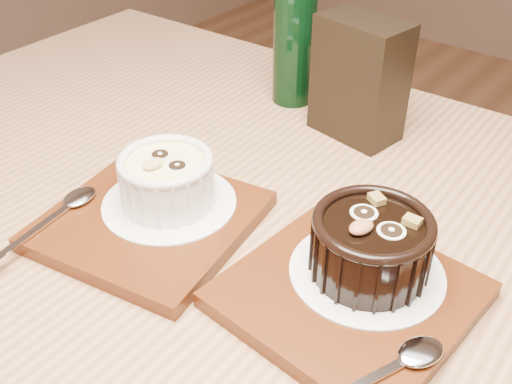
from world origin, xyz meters
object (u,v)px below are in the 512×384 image
Objects in this scene: tray_right at (349,295)px; green_bottle at (294,43)px; ramekin_white at (167,178)px; tray_left at (150,221)px; table at (266,324)px; ramekin_dark at (371,243)px; condiment_stand at (359,79)px.

tray_right is 0.90× the size of green_bottle.
tray_left is at bearing -87.18° from ramekin_white.
ramekin_white reaches higher than table.
tray_left is 2.00× the size of ramekin_white.
ramekin_dark is (0.20, 0.06, 0.04)m from tray_left.
ramekin_white is 0.26m from condiment_stand.
ramekin_white is at bearing -102.28° from condiment_stand.
table is 12.41× the size of ramekin_dark.
tray_right is 0.38m from green_bottle.
ramekin_white is (0.00, 0.02, 0.04)m from tray_left.
green_bottle is (-0.05, 0.30, 0.07)m from tray_left.
tray_right is (0.20, 0.01, -0.04)m from ramekin_white.
green_bottle is at bearing 166.85° from condiment_stand.
table is 6.81× the size of tray_left.
table is 13.61× the size of ramekin_white.
tray_left is 0.29m from condiment_stand.
ramekin_white reaches higher than tray_left.
tray_right is at bearing -2.32° from table.
tray_left is 0.04m from ramekin_white.
condiment_stand reaches higher than table.
tray_right is at bearing -59.97° from condiment_stand.
condiment_stand reaches higher than ramekin_white.
table is at bearing -77.35° from condiment_stand.
table is 6.12× the size of green_bottle.
condiment_stand is at bearing 102.65° from table.
green_bottle is at bearing 109.20° from ramekin_white.
tray_left is at bearing -150.22° from ramekin_dark.
condiment_stand is (0.06, 0.26, 0.03)m from ramekin_white.
ramekin_dark is 0.36m from green_bottle.
condiment_stand is (0.06, 0.28, 0.06)m from tray_left.
condiment_stand is 0.70× the size of green_bottle.
condiment_stand is at bearing -13.15° from green_bottle.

